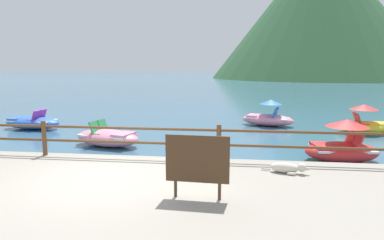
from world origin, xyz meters
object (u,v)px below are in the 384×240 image
Objects in this scene: pedal_boat_4 at (268,117)px; pedal_boat_0 at (365,124)px; pedal_boat_1 at (108,137)px; sign_board at (197,160)px; pedal_boat_3 at (342,147)px; pedal_boat_2 at (32,122)px; dog_resting at (288,168)px.

pedal_boat_0 is at bearing -18.65° from pedal_boat_4.
pedal_boat_4 reaches higher than pedal_boat_1.
pedal_boat_3 is at bearing 48.50° from sign_board.
pedal_boat_1 is 7.79m from pedal_boat_4.
pedal_boat_4 is at bearing 11.65° from pedal_boat_2.
dog_resting is at bearing -126.95° from pedal_boat_3.
dog_resting is 0.40× the size of pedal_boat_2.
pedal_boat_2 is at bearing 148.25° from dog_resting.
pedal_boat_0 is 5.15m from pedal_boat_3.
pedal_boat_1 is 1.01× the size of pedal_boat_4.
pedal_boat_0 is at bearing 3.39° from pedal_boat_2.
pedal_boat_1 is at bearing 125.25° from sign_board.
pedal_boat_0 is 0.93× the size of pedal_boat_4.
pedal_boat_1 reaches higher than pedal_boat_2.
pedal_boat_4 reaches higher than dog_resting.
pedal_boat_4 reaches higher than pedal_boat_2.
pedal_boat_1 is 5.35m from pedal_boat_2.
pedal_boat_2 reaches higher than dog_resting.
pedal_boat_4 is at bearing 105.32° from pedal_boat_3.
pedal_boat_4 reaches higher than pedal_boat_0.
sign_board is at bearing -102.24° from pedal_boat_4.
pedal_boat_0 is at bearing 59.39° from dog_resting.
pedal_boat_3 is (-2.31, -4.61, 0.04)m from pedal_boat_0.
pedal_boat_4 is at bearing 161.35° from pedal_boat_0.
dog_resting is 6.75m from pedal_boat_1.
pedal_boat_2 is at bearing 163.01° from pedal_boat_3.
pedal_boat_0 is (6.17, 8.97, -0.73)m from sign_board.
pedal_boat_0 is 14.59m from pedal_boat_2.
dog_resting is 0.40× the size of pedal_boat_1.
sign_board reaches higher than pedal_boat_1.
pedal_boat_4 is at bearing 39.25° from pedal_boat_1.
pedal_boat_1 is at bearing -30.77° from pedal_boat_2.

